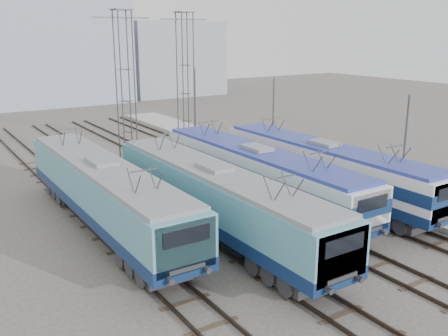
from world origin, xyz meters
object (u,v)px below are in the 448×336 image
(locomotive_center_left, at_px, (217,197))
(locomotive_far_right, at_px, (325,166))
(mast_mid, at_px, (273,124))
(catenary_tower_west, at_px, (125,81))
(mast_rear, at_px, (195,106))
(catenary_tower_east, at_px, (185,75))
(locomotive_center_right, at_px, (258,172))
(locomotive_far_left, at_px, (105,191))
(mast_front, at_px, (404,156))

(locomotive_center_left, distance_m, locomotive_far_right, 9.12)
(locomotive_far_right, distance_m, mast_mid, 8.00)
(locomotive_far_right, height_order, catenary_tower_west, catenary_tower_west)
(locomotive_center_left, bearing_deg, catenary_tower_west, 82.54)
(catenary_tower_west, relative_size, mast_rear, 1.71)
(locomotive_center_left, height_order, mast_mid, mast_mid)
(locomotive_center_left, distance_m, catenary_tower_west, 17.87)
(catenary_tower_east, distance_m, mast_mid, 10.69)
(locomotive_center_right, bearing_deg, catenary_tower_west, 98.73)
(catenary_tower_west, bearing_deg, locomotive_far_left, -116.97)
(locomotive_center_left, relative_size, locomotive_far_right, 1.03)
(mast_mid, distance_m, mast_rear, 12.00)
(locomotive_center_left, relative_size, catenary_tower_east, 1.49)
(locomotive_far_right, height_order, mast_rear, mast_rear)
(locomotive_center_right, height_order, mast_rear, mast_rear)
(catenary_tower_west, distance_m, catenary_tower_east, 6.80)
(mast_mid, bearing_deg, catenary_tower_west, 137.07)
(locomotive_center_left, xyz_separation_m, locomotive_center_right, (4.50, 2.53, 0.03))
(locomotive_center_left, height_order, locomotive_center_right, locomotive_center_left)
(locomotive_far_left, distance_m, mast_front, 16.81)
(locomotive_center_left, bearing_deg, locomotive_far_right, 9.42)
(locomotive_far_left, xyz_separation_m, locomotive_center_left, (4.50, -3.91, -0.04))
(mast_front, xyz_separation_m, mast_rear, (0.00, 24.00, 0.00))
(locomotive_far_left, distance_m, locomotive_center_right, 9.10)
(catenary_tower_west, height_order, catenary_tower_east, same)
(locomotive_far_left, distance_m, mast_mid, 16.27)
(locomotive_center_right, bearing_deg, locomotive_center_left, -150.64)
(catenary_tower_west, bearing_deg, locomotive_center_right, -81.27)
(mast_mid, bearing_deg, mast_front, -90.00)
(catenary_tower_west, relative_size, catenary_tower_east, 1.00)
(locomotive_far_right, bearing_deg, mast_rear, 84.63)
(locomotive_far_left, height_order, mast_front, mast_front)
(mast_front, distance_m, mast_rear, 24.00)
(locomotive_center_left, bearing_deg, locomotive_far_left, 139.02)
(locomotive_far_left, bearing_deg, catenary_tower_east, 49.04)
(mast_front, bearing_deg, mast_rear, 90.00)
(locomotive_center_left, bearing_deg, locomotive_center_right, 29.36)
(locomotive_center_right, distance_m, mast_front, 8.40)
(locomotive_far_right, distance_m, catenary_tower_west, 17.63)
(mast_rear, bearing_deg, locomotive_far_right, -95.37)
(locomotive_center_left, xyz_separation_m, mast_front, (10.85, -2.82, 1.26))
(catenary_tower_east, bearing_deg, mast_mid, -78.14)
(locomotive_far_right, bearing_deg, catenary_tower_east, 90.81)
(locomotive_center_left, distance_m, mast_front, 11.28)
(locomotive_center_right, bearing_deg, mast_front, -40.15)
(locomotive_center_right, height_order, locomotive_far_right, locomotive_center_right)
(locomotive_center_right, distance_m, catenary_tower_east, 17.73)
(locomotive_far_left, xyz_separation_m, mast_front, (15.35, -6.73, 1.23))
(locomotive_far_right, xyz_separation_m, mast_front, (1.85, -4.32, 1.27))
(locomotive_far_left, height_order, locomotive_center_left, locomotive_far_left)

